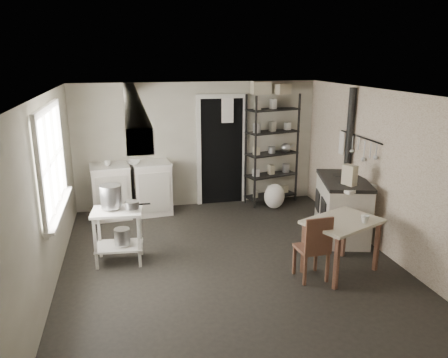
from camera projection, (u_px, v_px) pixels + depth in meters
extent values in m
plane|color=black|center=(229.00, 261.00, 6.07)|extent=(5.00, 5.00, 0.00)
plane|color=white|center=(229.00, 93.00, 5.44)|extent=(5.00, 5.00, 0.00)
cube|color=#B3AD98|center=(198.00, 145.00, 8.10)|extent=(4.50, 0.02, 2.30)
cube|color=#B3AD98|center=(303.00, 268.00, 3.41)|extent=(4.50, 0.02, 2.30)
cube|color=#B3AD98|center=(48.00, 193.00, 5.28)|extent=(0.02, 5.00, 2.30)
cube|color=#B3AD98|center=(382.00, 172.00, 6.23)|extent=(0.02, 5.00, 2.30)
cylinder|color=#AEAEB1|center=(111.00, 196.00, 5.82)|extent=(0.36, 0.36, 0.30)
cylinder|color=#AEAEB1|center=(132.00, 205.00, 5.76)|extent=(0.23, 0.23, 0.10)
cylinder|color=#AEAEB1|center=(122.00, 237.00, 5.91)|extent=(0.26, 0.26, 0.23)
imported|color=silver|center=(134.00, 163.00, 7.57)|extent=(0.38, 0.38, 0.07)
imported|color=silver|center=(107.00, 164.00, 7.43)|extent=(0.15, 0.15, 0.09)
imported|color=silver|center=(255.00, 133.00, 8.09)|extent=(0.09, 0.09, 0.18)
cube|color=beige|center=(261.00, 98.00, 7.94)|extent=(0.34, 0.30, 0.23)
cube|color=beige|center=(281.00, 99.00, 7.96)|extent=(0.36, 0.35, 0.18)
cube|color=beige|center=(349.00, 180.00, 6.31)|extent=(0.18, 0.23, 0.30)
imported|color=silver|center=(365.00, 216.00, 5.47)|extent=(0.12, 0.12, 0.10)
ellipsoid|color=silver|center=(274.00, 196.00, 8.10)|extent=(0.42, 0.37, 0.47)
cylinder|color=silver|center=(323.00, 243.00, 6.44)|extent=(0.15, 0.15, 0.15)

